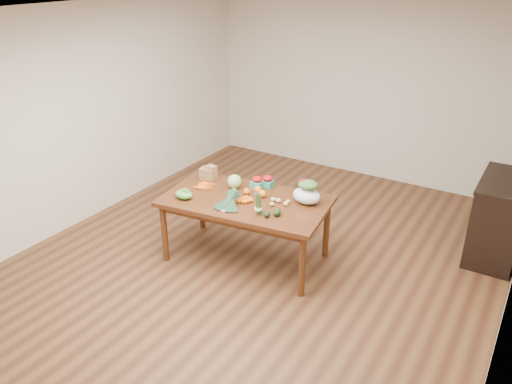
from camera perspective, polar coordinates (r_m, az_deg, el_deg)
The scene contains 26 objects.
floor at distance 5.79m, azimuth 0.72°, elevation -7.63°, with size 6.00×6.00×0.00m, color brown.
ceiling at distance 4.89m, azimuth 0.90°, elevation 20.04°, with size 5.00×6.00×0.02m, color white.
room_walls at distance 5.19m, azimuth 0.80°, elevation 5.01°, with size 5.02×6.02×2.70m.
dining_table at distance 5.63m, azimuth -1.14°, elevation -4.24°, with size 1.79×0.99×0.75m, color #512513.
cabinet at distance 6.28m, azimuth 25.99°, elevation -2.72°, with size 0.52×1.02×0.94m, color black.
dish_towel at distance 6.17m, azimuth 23.65°, elevation -1.88°, with size 0.02×0.28×0.45m, color white.
paper_bag at distance 5.95m, azimuth -5.55°, elevation 2.26°, with size 0.23×0.19×0.16m, color olive, non-canonical shape.
cabbage at distance 5.68m, azimuth -2.48°, elevation 1.20°, with size 0.16×0.16×0.16m, color #91C974.
strawberry_basket_a at distance 5.69m, azimuth 0.13°, elevation 1.00°, with size 0.12×0.12×0.11m, color red, non-canonical shape.
strawberry_basket_b at distance 5.72m, azimuth 1.34°, elevation 1.10°, with size 0.12×0.12×0.11m, color #B60C1F, non-canonical shape.
orange_a at distance 5.54m, azimuth -1.08°, elevation 0.06°, with size 0.08×0.08×0.08m, color orange.
orange_b at distance 5.56m, azimuth 0.21°, elevation 0.25°, with size 0.09×0.09×0.09m, color #E5590E.
orange_c at distance 5.47m, azimuth 0.74°, elevation -0.20°, with size 0.09×0.09×0.09m, color orange.
mandarin_cluster at distance 5.37m, azimuth -1.21°, elevation -0.78°, with size 0.18×0.18×0.08m, color orange, non-canonical shape.
carrots at distance 5.75m, azimuth -5.63°, elevation 0.67°, with size 0.22×0.22×0.03m, color orange, non-canonical shape.
snap_pea_bag at distance 5.50m, azimuth -8.25°, elevation -0.27°, with size 0.21×0.16×0.09m, color #559331.
kale_bunch at distance 5.23m, azimuth -3.29°, elevation -1.06°, with size 0.32×0.40×0.16m, color black, non-canonical shape.
asparagus_bundle at distance 5.07m, azimuth 0.28°, elevation -1.32°, with size 0.08×0.08×0.25m, color #527A38, non-canonical shape.
potato_a at distance 5.39m, azimuth 1.97°, elevation -0.85°, with size 0.06×0.05×0.05m, color #C6BB72.
potato_b at distance 5.29m, azimuth 1.84°, elevation -1.39°, with size 0.05×0.05×0.05m, color tan.
potato_c at distance 5.36m, azimuth 3.69°, elevation -1.09°, with size 0.05×0.04×0.04m, color #D7C67C.
potato_d at distance 5.37m, azimuth 2.56°, elevation -0.97°, with size 0.06×0.05×0.05m, color #D4BF7A.
potato_e at distance 5.30m, azimuth 3.42°, elevation -1.36°, with size 0.06×0.05×0.05m, color #DDB37F.
avocado_a at distance 5.07m, azimuth 1.26°, elevation -2.52°, with size 0.06×0.09×0.06m, color black.
avocado_b at distance 5.10m, azimuth 2.41°, elevation -2.31°, with size 0.08×0.11×0.08m, color black.
salad_bag at distance 5.34m, azimuth 5.82°, elevation -0.10°, with size 0.31×0.23×0.24m, color white, non-canonical shape.
Camera 1 is at (2.50, -4.18, 3.13)m, focal length 35.00 mm.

